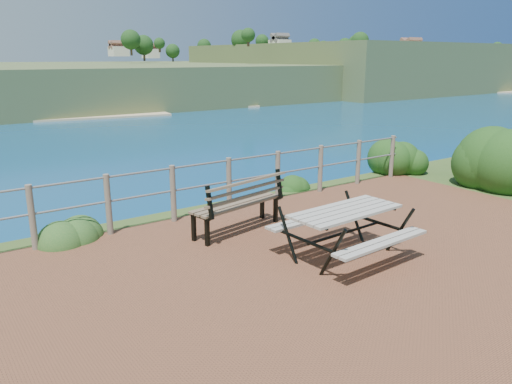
{
  "coord_description": "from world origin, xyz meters",
  "views": [
    {
      "loc": [
        -4.82,
        -4.28,
        2.82
      ],
      "look_at": [
        -0.41,
        1.91,
        0.75
      ],
      "focal_mm": 35.0,
      "sensor_mm": 36.0,
      "label": 1
    }
  ],
  "objects": [
    {
      "name": "shrub_lip_east",
      "position": [
        2.06,
        3.93,
        0.0
      ],
      "size": [
        0.7,
        0.7,
        0.41
      ],
      "primitive_type": "ellipsoid",
      "color": "#1B4314",
      "rests_on": "ground"
    },
    {
      "name": "shrub_lip_west",
      "position": [
        -2.9,
        3.65,
        0.0
      ],
      "size": [
        0.85,
        0.85,
        0.62
      ],
      "primitive_type": "ellipsoid",
      "color": "#255921",
      "rests_on": "ground"
    },
    {
      "name": "shrub_right_front",
      "position": [
        5.59,
        1.64,
        0.0
      ],
      "size": [
        1.6,
        1.6,
        2.26
      ],
      "primitive_type": "ellipsoid",
      "color": "#1B4314",
      "rests_on": "ground"
    },
    {
      "name": "park_bench",
      "position": [
        -0.53,
        2.28,
        0.63
      ],
      "size": [
        1.75,
        0.74,
        0.96
      ],
      "rotation": [
        0.0,
        0.0,
        0.19
      ],
      "color": "brown",
      "rests_on": "ground"
    },
    {
      "name": "distant_bay",
      "position": [
        173.07,
        202.61,
        -1.52
      ],
      "size": [
        290.0,
        232.36,
        24.0
      ],
      "color": "#4D6331",
      "rests_on": "ground"
    },
    {
      "name": "ground",
      "position": [
        0.0,
        0.0,
        0.0
      ],
      "size": [
        10.0,
        7.0,
        0.12
      ],
      "primitive_type": "cube",
      "color": "brown",
      "rests_on": "ground"
    },
    {
      "name": "shrub_right_edge",
      "position": [
        5.2,
        3.59,
        0.0
      ],
      "size": [
        0.98,
        0.98,
        1.4
      ],
      "primitive_type": "ellipsoid",
      "color": "#1B4314",
      "rests_on": "ground"
    },
    {
      "name": "picnic_table",
      "position": [
        0.11,
        0.46,
        0.46
      ],
      "size": [
        1.71,
        1.46,
        0.71
      ],
      "rotation": [
        0.0,
        0.0,
        0.05
      ],
      "color": "gray",
      "rests_on": "ground"
    },
    {
      "name": "safety_railing",
      "position": [
        0.0,
        3.35,
        0.57
      ],
      "size": [
        9.4,
        0.1,
        1.0
      ],
      "color": "#6B5B4C",
      "rests_on": "ground"
    }
  ]
}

